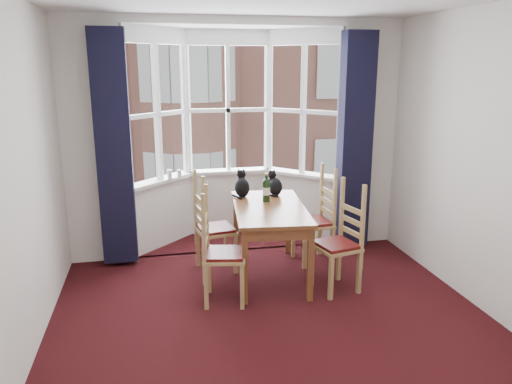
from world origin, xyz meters
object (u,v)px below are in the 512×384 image
object	(u,v)px
wine_bottle	(266,189)
chair_right_far	(320,222)
chair_left_far	(208,231)
dining_table	(269,215)
candle_tall	(170,174)
chair_right_near	(343,245)
cat_left	(242,186)
chair_left_near	(215,256)
candle_short	(179,174)
cat_right	(275,185)

from	to	relation	value
wine_bottle	chair_right_far	bearing A→B (deg)	8.31
chair_left_far	wine_bottle	size ratio (longest dim) A/B	2.90
dining_table	chair_right_far	bearing A→B (deg)	23.90
chair_left_far	wine_bottle	xyz separation A→B (m)	(0.65, -0.06, 0.46)
wine_bottle	candle_tall	world-z (taller)	wine_bottle
dining_table	chair_right_near	bearing A→B (deg)	-34.49
chair_right_far	candle_tall	distance (m)	1.97
dining_table	chair_left_far	size ratio (longest dim) A/B	1.58
dining_table	chair_right_near	size ratio (longest dim) A/B	1.58
dining_table	cat_left	distance (m)	0.56
chair_left_near	chair_left_far	distance (m)	0.75
chair_left_far	wine_bottle	world-z (taller)	wine_bottle
wine_bottle	candle_short	world-z (taller)	wine_bottle
chair_left_far	candle_short	bearing A→B (deg)	104.02
chair_right_far	wine_bottle	xyz separation A→B (m)	(-0.67, -0.10, 0.46)
dining_table	chair_right_near	xyz separation A→B (m)	(0.67, -0.46, -0.22)
cat_left	wine_bottle	distance (m)	0.35
cat_right	chair_right_far	bearing A→B (deg)	-17.12
chair_left_far	cat_right	world-z (taller)	cat_right
cat_right	candle_short	world-z (taller)	cat_right
dining_table	cat_right	bearing A→B (deg)	69.44
chair_right_near	cat_right	world-z (taller)	cat_right
cat_left	wine_bottle	bearing A→B (deg)	-49.50
dining_table	chair_left_near	world-z (taller)	chair_left_near
chair_right_near	wine_bottle	world-z (taller)	wine_bottle
candle_tall	cat_left	bearing A→B (deg)	-43.16
chair_left_near	cat_right	distance (m)	1.33
cat_right	candle_tall	size ratio (longest dim) A/B	2.57
chair_left_far	chair_right_near	world-z (taller)	same
cat_right	cat_left	bearing A→B (deg)	178.70
chair_left_far	cat_left	size ratio (longest dim) A/B	2.82
candle_short	wine_bottle	bearing A→B (deg)	-49.19
cat_right	wine_bottle	distance (m)	0.30
chair_right_near	candle_tall	world-z (taller)	candle_tall
chair_left_near	chair_right_far	size ratio (longest dim) A/B	1.00
dining_table	cat_left	world-z (taller)	cat_left
dining_table	chair_left_near	distance (m)	0.84
cat_left	cat_right	size ratio (longest dim) A/B	1.08
chair_right_near	candle_short	world-z (taller)	candle_short
cat_left	candle_short	world-z (taller)	cat_left
chair_right_near	candle_short	bearing A→B (deg)	132.42
cat_left	candle_short	xyz separation A→B (m)	(-0.67, 0.77, 0.00)
dining_table	chair_left_near	bearing A→B (deg)	-143.31
chair_right_far	cat_left	world-z (taller)	cat_left
chair_left_far	cat_left	distance (m)	0.65
chair_left_near	chair_right_near	xyz separation A→B (m)	(1.32, 0.02, 0.00)
chair_left_near	chair_left_far	world-z (taller)	same
chair_right_near	wine_bottle	size ratio (longest dim) A/B	2.90
cat_left	chair_right_far	bearing A→B (deg)	-10.49
chair_left_near	candle_tall	size ratio (longest dim) A/B	7.82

